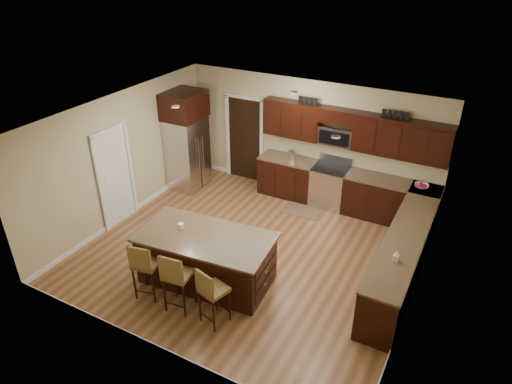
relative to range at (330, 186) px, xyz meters
The scene contains 23 objects.
floor 2.59m from the range, 105.51° to the right, with size 6.00×6.00×0.00m, color brown.
ceiling 3.38m from the range, 105.51° to the right, with size 6.00×6.00×0.00m, color silver.
wall_back 1.15m from the range, 156.28° to the left, with size 6.00×6.00×0.00m, color #C0B38A.
wall_left 4.51m from the range, 146.33° to the right, with size 5.50×5.50×0.00m, color #C0B38A.
wall_right 3.49m from the range, 46.57° to the right, with size 5.50×5.50×0.00m, color #C0B38A.
base_cabinets 1.58m from the range, 39.46° to the right, with size 4.02×3.96×0.92m.
upper_cabinets 1.42m from the range, 20.23° to the left, with size 4.00×0.33×0.80m.
range is the anchor object (origin of this frame).
microwave 1.16m from the range, 90.00° to the left, with size 0.76×0.31×0.40m, color silver.
doorway 2.41m from the range, behind, with size 0.85×0.03×2.06m, color black.
pantry_door 4.61m from the range, 143.07° to the right, with size 0.03×0.80×2.04m, color white.
letter_decor 1.84m from the range, 31.31° to the left, with size 2.20×0.03×0.15m, color black, non-canonical shape.
island 3.63m from the range, 105.27° to the right, with size 2.39×1.41×0.92m.
stool_left 4.63m from the range, 110.05° to the right, with size 0.47×0.47×1.07m.
stool_mid 4.45m from the range, 102.35° to the right, with size 0.46×0.46×1.10m.
stool_right 4.35m from the range, 94.06° to the right, with size 0.48×0.48×1.03m.
refrigerator 3.46m from the range, 167.09° to the right, with size 0.79×0.93×2.35m.
floor_mat 0.82m from the range, 127.55° to the right, with size 0.84×0.56×0.01m, color brown.
fruit_bowl 1.97m from the range, ahead, with size 0.28×0.28×0.07m, color silver.
soap_bottle 3.39m from the range, 52.84° to the right, with size 0.08×0.08×0.18m, color #B2B2B2.
canister_tall 1.11m from the range, behind, with size 0.12×0.12×0.21m, color silver.
canister_short 1.05m from the range, behind, with size 0.11×0.11×0.17m, color silver.
island_jar 3.82m from the range, 112.58° to the right, with size 0.10×0.10×0.10m, color white.
Camera 1 is at (3.49, -6.22, 5.28)m, focal length 32.00 mm.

